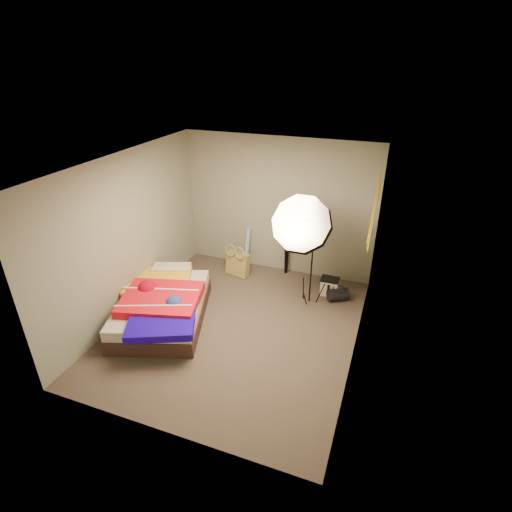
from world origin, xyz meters
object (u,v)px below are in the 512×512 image
at_px(tote_bag, 238,264).
at_px(camera_tripod, 287,238).
at_px(camera_case, 329,287).
at_px(bed, 162,305).
at_px(photo_umbrella, 302,225).
at_px(wrapping_roll, 247,248).
at_px(duffel_bag, 338,295).

relative_size(tote_bag, camera_tripod, 0.35).
distance_m(camera_case, bed, 2.81).
bearing_deg(bed, photo_umbrella, 32.34).
height_order(wrapping_roll, photo_umbrella, photo_umbrella).
xyz_separation_m(wrapping_roll, photo_umbrella, (1.27, -0.92, 1.02)).
height_order(tote_bag, photo_umbrella, photo_umbrella).
bearing_deg(camera_tripod, wrapping_roll, 178.52).
height_order(camera_case, duffel_bag, camera_case).
height_order(tote_bag, wrapping_roll, wrapping_roll).
relative_size(duffel_bag, bed, 0.16).
xyz_separation_m(duffel_bag, photo_umbrella, (-0.61, -0.31, 1.30)).
height_order(bed, camera_tripod, camera_tripod).
distance_m(bed, camera_tripod, 2.54).
distance_m(camera_case, camera_tripod, 1.18).
xyz_separation_m(camera_case, bed, (-2.29, -1.62, 0.12)).
bearing_deg(camera_case, tote_bag, 177.22).
xyz_separation_m(wrapping_roll, duffel_bag, (1.88, -0.62, -0.28)).
xyz_separation_m(tote_bag, photo_umbrella, (1.31, -0.53, 1.18)).
bearing_deg(duffel_bag, bed, -178.96).
bearing_deg(tote_bag, bed, -93.90).
relative_size(wrapping_roll, bed, 0.36).
bearing_deg(bed, wrapping_roll, 74.51).
relative_size(wrapping_roll, photo_umbrella, 0.39).
distance_m(duffel_bag, camera_tripod, 1.39).
xyz_separation_m(tote_bag, bed, (-0.55, -1.70, 0.04)).
xyz_separation_m(camera_case, camera_tripod, (-0.92, 0.46, 0.59)).
distance_m(wrapping_roll, duffel_bag, 2.00).
height_order(duffel_bag, bed, bed).
bearing_deg(duffel_bag, camera_case, 112.59).
bearing_deg(wrapping_roll, tote_bag, -94.83).
height_order(wrapping_roll, camera_tripod, camera_tripod).
xyz_separation_m(duffel_bag, bed, (-2.46, -1.48, 0.16)).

